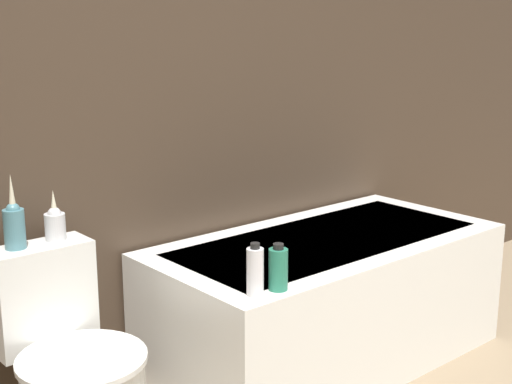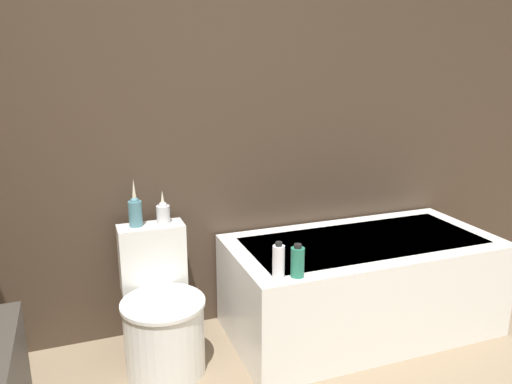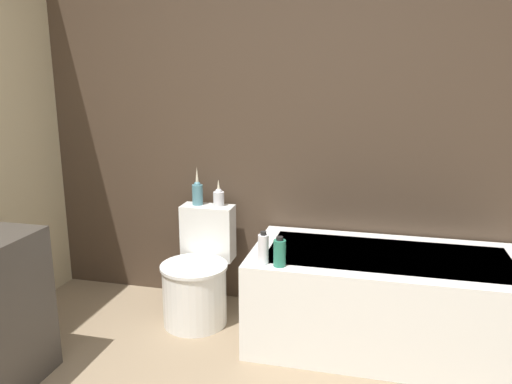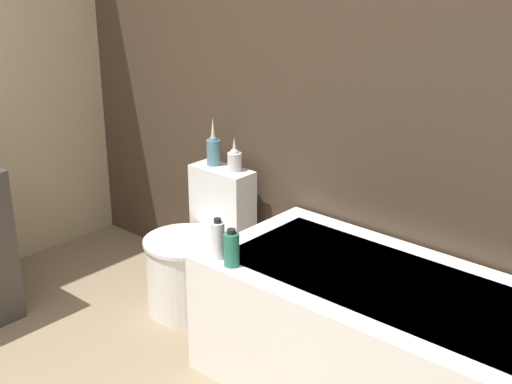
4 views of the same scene
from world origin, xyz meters
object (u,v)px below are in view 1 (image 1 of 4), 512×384
object	(u,v)px
bathtub	(325,299)
shampoo_bottle_tall	(255,271)
vase_silver	(55,223)
shampoo_bottle_short	(278,269)
toilet	(75,382)
vase_gold	(14,224)

from	to	relation	value
bathtub	shampoo_bottle_tall	distance (m)	0.83
shampoo_bottle_tall	vase_silver	bearing A→B (deg)	127.40
shampoo_bottle_short	toilet	bearing A→B (deg)	149.76
toilet	vase_gold	xyz separation A→B (m)	(-0.08, 0.24, 0.54)
toilet	vase_silver	world-z (taller)	vase_silver
shampoo_bottle_tall	shampoo_bottle_short	distance (m)	0.10
shampoo_bottle_short	vase_gold	bearing A→B (deg)	139.41
toilet	shampoo_bottle_short	size ratio (longest dim) A/B	4.29
vase_gold	shampoo_bottle_short	size ratio (longest dim) A/B	1.57
bathtub	vase_silver	world-z (taller)	vase_silver
bathtub	shampoo_bottle_short	bearing A→B (deg)	-151.15
vase_silver	shampoo_bottle_tall	world-z (taller)	vase_silver
toilet	shampoo_bottle_tall	distance (m)	0.74
vase_gold	shampoo_bottle_tall	world-z (taller)	vase_gold
toilet	vase_silver	bearing A→B (deg)	72.46
toilet	vase_gold	bearing A→B (deg)	107.89
vase_silver	shampoo_bottle_short	distance (m)	0.82
shampoo_bottle_tall	shampoo_bottle_short	size ratio (longest dim) A/B	1.11
vase_silver	toilet	bearing A→B (deg)	-107.54
bathtub	vase_silver	bearing A→B (deg)	165.98
vase_silver	shampoo_bottle_tall	size ratio (longest dim) A/B	0.98
bathtub	toilet	distance (m)	1.20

